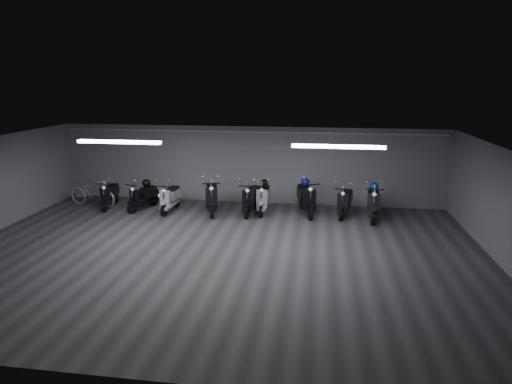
# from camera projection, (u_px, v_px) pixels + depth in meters

# --- Properties ---
(floor) EXTENTS (14.00, 10.00, 0.01)m
(floor) POSITION_uv_depth(u_px,v_px,m) (218.00, 254.00, 11.37)
(floor) COLOR #3D3D40
(floor) RESTS_ON ground
(ceiling) EXTENTS (14.00, 10.00, 0.01)m
(ceiling) POSITION_uv_depth(u_px,v_px,m) (216.00, 147.00, 10.67)
(ceiling) COLOR gray
(ceiling) RESTS_ON ground
(back_wall) EXTENTS (14.00, 0.01, 2.80)m
(back_wall) POSITION_uv_depth(u_px,v_px,m) (249.00, 165.00, 15.81)
(back_wall) COLOR gray
(back_wall) RESTS_ON ground
(front_wall) EXTENTS (14.00, 0.01, 2.80)m
(front_wall) POSITION_uv_depth(u_px,v_px,m) (137.00, 297.00, 6.23)
(front_wall) COLOR gray
(front_wall) RESTS_ON ground
(right_wall) EXTENTS (0.01, 10.00, 2.80)m
(right_wall) POSITION_uv_depth(u_px,v_px,m) (512.00, 214.00, 10.04)
(right_wall) COLOR gray
(right_wall) RESTS_ON ground
(fluor_strip_left) EXTENTS (2.40, 0.18, 0.08)m
(fluor_strip_left) POSITION_uv_depth(u_px,v_px,m) (119.00, 142.00, 12.06)
(fluor_strip_left) COLOR white
(fluor_strip_left) RESTS_ON ceiling
(fluor_strip_right) EXTENTS (2.40, 0.18, 0.08)m
(fluor_strip_right) POSITION_uv_depth(u_px,v_px,m) (338.00, 147.00, 11.22)
(fluor_strip_right) COLOR white
(fluor_strip_right) RESTS_ON ceiling
(conduit) EXTENTS (13.60, 0.05, 0.05)m
(conduit) POSITION_uv_depth(u_px,v_px,m) (248.00, 132.00, 15.43)
(conduit) COLOR white
(conduit) RESTS_ON back_wall
(scooter_0) EXTENTS (0.75, 1.71, 1.23)m
(scooter_0) POSITION_uv_depth(u_px,v_px,m) (109.00, 191.00, 15.30)
(scooter_0) COLOR black
(scooter_0) RESTS_ON floor
(scooter_1) EXTENTS (1.06, 1.74, 1.23)m
(scooter_1) POSITION_uv_depth(u_px,v_px,m) (142.00, 193.00, 15.06)
(scooter_1) COLOR black
(scooter_1) RESTS_ON floor
(scooter_2) EXTENTS (0.66, 1.73, 1.27)m
(scooter_2) POSITION_uv_depth(u_px,v_px,m) (170.00, 194.00, 14.84)
(scooter_2) COLOR silver
(scooter_2) RESTS_ON floor
(scooter_3) EXTENTS (1.09, 2.04, 1.45)m
(scooter_3) POSITION_uv_depth(u_px,v_px,m) (212.00, 192.00, 14.70)
(scooter_3) COLOR black
(scooter_3) RESTS_ON floor
(scooter_5) EXTENTS (0.77, 1.87, 1.36)m
(scooter_5) POSITION_uv_depth(u_px,v_px,m) (251.00, 194.00, 14.61)
(scooter_5) COLOR black
(scooter_5) RESTS_ON floor
(scooter_6) EXTENTS (0.60, 1.78, 1.32)m
(scooter_6) POSITION_uv_depth(u_px,v_px,m) (263.00, 193.00, 14.77)
(scooter_6) COLOR silver
(scooter_6) RESTS_ON floor
(scooter_7) EXTENTS (1.12, 2.07, 1.47)m
(scooter_7) POSITION_uv_depth(u_px,v_px,m) (306.00, 193.00, 14.53)
(scooter_7) COLOR black
(scooter_7) RESTS_ON floor
(scooter_8) EXTENTS (0.94, 1.83, 1.30)m
(scooter_8) POSITION_uv_depth(u_px,v_px,m) (345.00, 197.00, 14.35)
(scooter_8) COLOR black
(scooter_8) RESTS_ON floor
(scooter_9) EXTENTS (0.81, 1.96, 1.42)m
(scooter_9) POSITION_uv_depth(u_px,v_px,m) (373.00, 198.00, 14.02)
(scooter_9) COLOR black
(scooter_9) RESTS_ON floor
(bicycle) EXTENTS (2.00, 1.06, 1.23)m
(bicycle) POSITION_uv_depth(u_px,v_px,m) (92.00, 189.00, 15.50)
(bicycle) COLOR silver
(bicycle) RESTS_ON floor
(helmet_0) EXTENTS (0.29, 0.29, 0.29)m
(helmet_0) POSITION_uv_depth(u_px,v_px,m) (305.00, 182.00, 14.71)
(helmet_0) COLOR #0D1592
(helmet_0) RESTS_ON scooter_7
(helmet_1) EXTENTS (0.29, 0.29, 0.29)m
(helmet_1) POSITION_uv_depth(u_px,v_px,m) (374.00, 187.00, 14.19)
(helmet_1) COLOR navy
(helmet_1) RESTS_ON scooter_9
(helmet_2) EXTENTS (0.29, 0.29, 0.29)m
(helmet_2) POSITION_uv_depth(u_px,v_px,m) (146.00, 183.00, 15.18)
(helmet_2) COLOR black
(helmet_2) RESTS_ON scooter_1
(helmet_3) EXTENTS (0.28, 0.28, 0.28)m
(helmet_3) POSITION_uv_depth(u_px,v_px,m) (264.00, 183.00, 14.93)
(helmet_3) COLOR black
(helmet_3) RESTS_ON scooter_6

